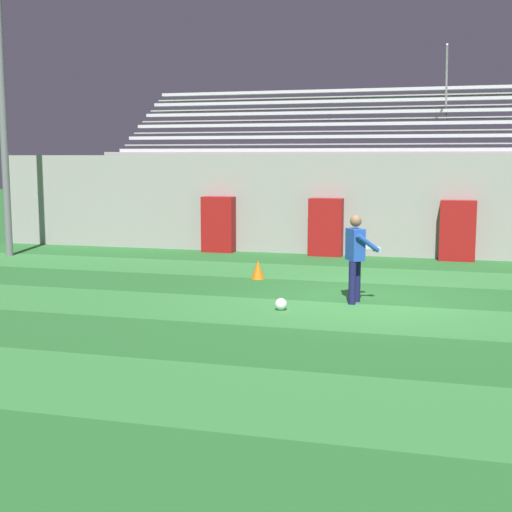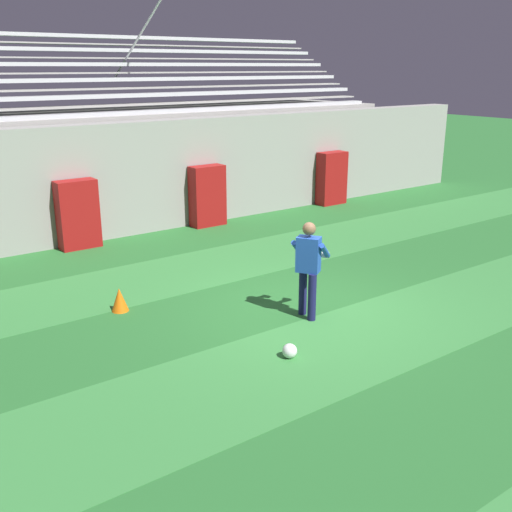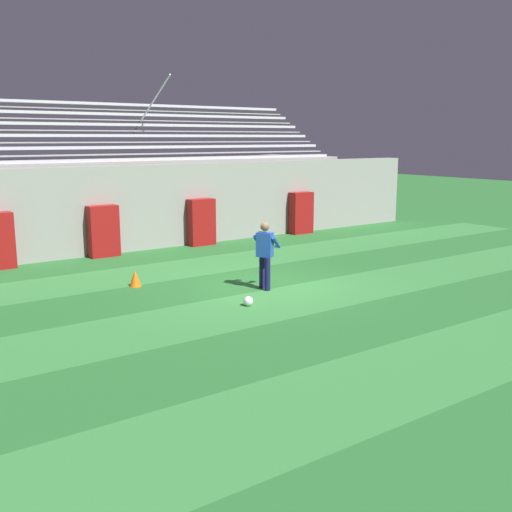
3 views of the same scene
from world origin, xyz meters
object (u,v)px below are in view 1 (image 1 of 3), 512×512
padding_pillar_gate_right (458,231)px  padding_pillar_far_left (218,224)px  goalkeeper (356,253)px  soccer_ball (281,304)px  padding_pillar_gate_left (326,227)px  traffic_cone (258,270)px

padding_pillar_gate_right → padding_pillar_far_left: (-6.69, 0.00, 0.00)m
goalkeeper → soccer_ball: (-1.21, -1.01, -0.84)m
padding_pillar_far_left → soccer_ball: (3.60, -7.29, -0.69)m
padding_pillar_gate_right → padding_pillar_gate_left: bearing=180.0°
traffic_cone → soccer_ball: bearing=-67.7°
padding_pillar_far_left → padding_pillar_gate_left: bearing=0.0°
soccer_ball → traffic_cone: bearing=112.3°
padding_pillar_far_left → soccer_ball: size_ratio=7.31×
soccer_ball → padding_pillar_gate_right: bearing=67.0°
padding_pillar_far_left → soccer_ball: padding_pillar_far_left is taller
padding_pillar_gate_right → traffic_cone: size_ratio=3.83×
padding_pillar_gate_left → goalkeeper: 6.49m
padding_pillar_gate_left → padding_pillar_gate_right: (3.54, 0.00, 0.00)m
padding_pillar_gate_right → goalkeeper: 6.55m
padding_pillar_gate_right → padding_pillar_far_left: 6.69m
goalkeeper → traffic_cone: size_ratio=3.98×
padding_pillar_gate_left → soccer_ball: padding_pillar_gate_left is taller
padding_pillar_gate_left → traffic_cone: padding_pillar_gate_left is taller
padding_pillar_gate_right → traffic_cone: (-4.37, -4.16, -0.59)m
padding_pillar_gate_left → soccer_ball: size_ratio=7.31×
padding_pillar_gate_left → padding_pillar_gate_right: 3.54m
padding_pillar_gate_left → soccer_ball: 7.33m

